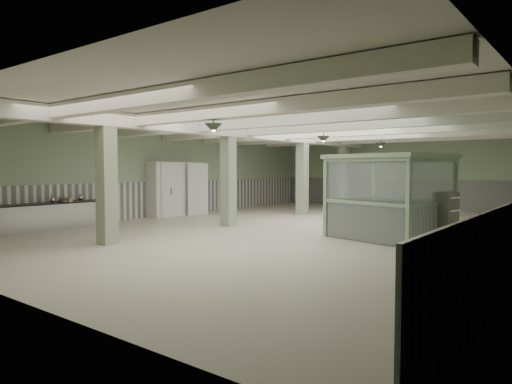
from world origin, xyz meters
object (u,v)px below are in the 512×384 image
Objects in this scene: guard_booth at (389,181)px; filing_cabinet at (446,217)px; prep_counter at (49,216)px; walkin_cooler at (176,187)px.

filing_cabinet is (1.58, 0.12, -0.98)m from guard_booth.
guard_booth is (9.69, 5.16, 1.23)m from prep_counter.
prep_counter is at bearing -138.07° from guard_booth.
walkin_cooler is 11.37m from filing_cabinet.
walkin_cooler is 9.80m from guard_booth.
walkin_cooler is at bearing 90.84° from prep_counter.
walkin_cooler is 0.74× the size of guard_booth.
prep_counter is 5.79m from walkin_cooler.
filing_cabinet reaches higher than prep_counter.
guard_booth reaches higher than prep_counter.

